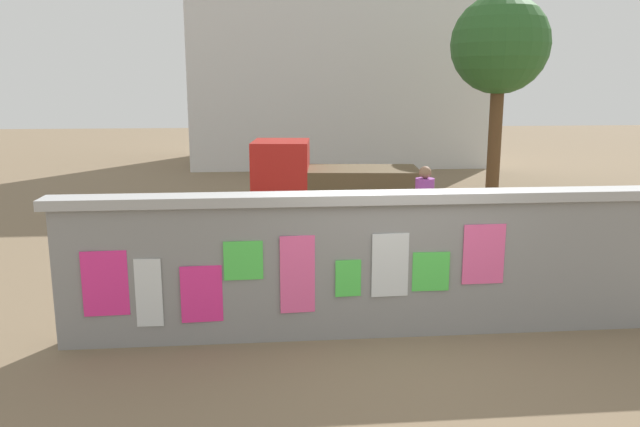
# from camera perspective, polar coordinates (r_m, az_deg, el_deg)

# --- Properties ---
(ground) EXTENTS (60.00, 60.00, 0.00)m
(ground) POSITION_cam_1_polar(r_m,az_deg,el_deg) (15.60, 0.69, 0.47)
(ground) COLOR #7A664C
(poster_wall) EXTENTS (8.29, 0.42, 1.79)m
(poster_wall) POSITION_cam_1_polar(r_m,az_deg,el_deg) (7.69, 6.98, -4.46)
(poster_wall) COLOR gray
(poster_wall) RESTS_ON ground
(auto_rickshaw_truck) EXTENTS (3.74, 1.88, 1.85)m
(auto_rickshaw_truck) POSITION_cam_1_polar(r_m,az_deg,el_deg) (13.72, 0.59, 2.72)
(auto_rickshaw_truck) COLOR black
(auto_rickshaw_truck) RESTS_ON ground
(motorcycle) EXTENTS (1.90, 0.56, 0.87)m
(motorcycle) POSITION_cam_1_polar(r_m,az_deg,el_deg) (10.30, 19.08, -3.48)
(motorcycle) COLOR black
(motorcycle) RESTS_ON ground
(bicycle_near) EXTENTS (1.71, 0.44, 0.95)m
(bicycle_near) POSITION_cam_1_polar(r_m,az_deg,el_deg) (10.67, -10.73, -3.07)
(bicycle_near) COLOR black
(bicycle_near) RESTS_ON ground
(bicycle_far) EXTENTS (1.71, 0.44, 0.95)m
(bicycle_far) POSITION_cam_1_polar(r_m,az_deg,el_deg) (9.85, 4.03, -4.12)
(bicycle_far) COLOR black
(bicycle_far) RESTS_ON ground
(person_walking) EXTENTS (0.42, 0.42, 1.62)m
(person_walking) POSITION_cam_1_polar(r_m,az_deg,el_deg) (8.37, -9.76, -2.73)
(person_walking) COLOR #3F994C
(person_walking) RESTS_ON ground
(person_bystander) EXTENTS (0.47, 0.47, 1.62)m
(person_bystander) POSITION_cam_1_polar(r_m,az_deg,el_deg) (11.40, 9.52, 1.13)
(person_bystander) COLOR #338CBF
(person_bystander) RESTS_ON ground
(tree_roadside) EXTENTS (2.72, 2.72, 5.50)m
(tree_roadside) POSITION_cam_1_polar(r_m,az_deg,el_deg) (18.52, 16.15, 14.48)
(tree_roadside) COLOR brown
(tree_roadside) RESTS_ON ground
(building_background) EXTENTS (11.13, 6.38, 8.69)m
(building_background) POSITION_cam_1_polar(r_m,az_deg,el_deg) (25.38, 1.22, 14.71)
(building_background) COLOR silver
(building_background) RESTS_ON ground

